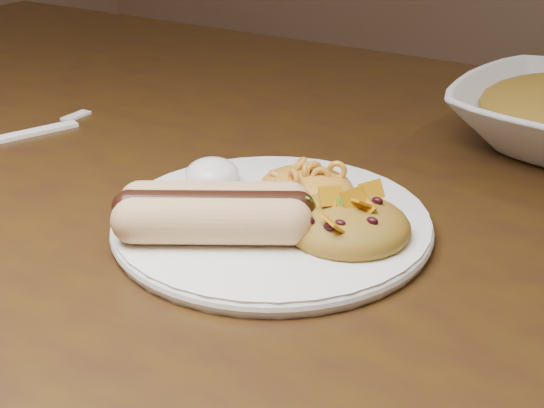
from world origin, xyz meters
The scene contains 7 objects.
table centered at (0.00, 0.00, 0.66)m, with size 1.60×0.90×0.75m.
plate centered at (0.10, -0.11, 0.76)m, with size 0.25×0.25×0.01m, color white.
hotdog centered at (0.08, -0.16, 0.78)m, with size 0.12×0.12×0.03m.
mac_and_cheese centered at (0.10, -0.05, 0.78)m, with size 0.08×0.07×0.03m, color orange.
sour_cream centered at (0.02, -0.08, 0.78)m, with size 0.05×0.05×0.03m, color white.
taco_salad centered at (0.16, -0.11, 0.78)m, with size 0.10×0.09×0.04m.
fork centered at (-0.23, -0.06, 0.75)m, with size 0.02×0.15×0.00m, color white.
Camera 1 is at (0.37, -0.56, 1.03)m, focal length 50.00 mm.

